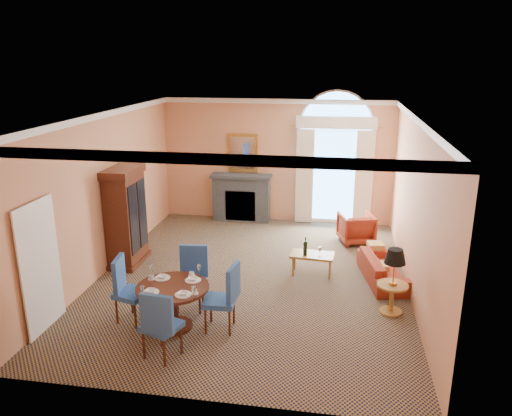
% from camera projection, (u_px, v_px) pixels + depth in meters
% --- Properties ---
extents(ground, '(7.50, 7.50, 0.00)m').
position_uv_depth(ground, '(252.00, 278.00, 9.94)').
color(ground, '#141A3F').
rests_on(ground, ground).
extents(room_envelope, '(6.04, 7.52, 3.45)m').
position_uv_depth(room_envelope, '(256.00, 147.00, 9.84)').
color(room_envelope, tan).
rests_on(room_envelope, ground).
extents(armoire, '(0.59, 1.05, 2.07)m').
position_uv_depth(armoire, '(126.00, 218.00, 10.38)').
color(armoire, '#39180D').
rests_on(armoire, ground).
extents(dining_table, '(1.17, 1.17, 0.93)m').
position_uv_depth(dining_table, '(173.00, 297.00, 7.95)').
color(dining_table, '#39180D').
rests_on(dining_table, ground).
extents(dining_chair_north, '(0.55, 0.56, 1.10)m').
position_uv_depth(dining_chair_north, '(192.00, 273.00, 8.65)').
color(dining_chair_north, '#265096').
rests_on(dining_chair_north, ground).
extents(dining_chair_south, '(0.63, 0.63, 1.10)m').
position_uv_depth(dining_chair_south, '(159.00, 322.00, 7.06)').
color(dining_chair_south, '#265096').
rests_on(dining_chair_south, ground).
extents(dining_chair_east, '(0.54, 0.53, 1.10)m').
position_uv_depth(dining_chair_east, '(226.00, 293.00, 7.89)').
color(dining_chair_east, '#265096').
rests_on(dining_chair_east, ground).
extents(dining_chair_west, '(0.61, 0.61, 1.10)m').
position_uv_depth(dining_chair_west, '(126.00, 285.00, 8.17)').
color(dining_chair_west, '#265096').
rests_on(dining_chair_west, ground).
extents(sofa, '(0.96, 1.76, 0.49)m').
position_uv_depth(sofa, '(383.00, 269.00, 9.75)').
color(sofa, '#9C311C').
rests_on(sofa, ground).
extents(armchair, '(0.94, 0.95, 0.70)m').
position_uv_depth(armchair, '(356.00, 228.00, 11.73)').
color(armchair, '#9C311C').
rests_on(armchair, ground).
extents(coffee_table, '(0.89, 0.54, 0.82)m').
position_uv_depth(coffee_table, '(311.00, 255.00, 9.97)').
color(coffee_table, '#AD7A34').
rests_on(coffee_table, ground).
extents(side_table, '(0.53, 0.53, 1.14)m').
position_uv_depth(side_table, '(394.00, 273.00, 8.37)').
color(side_table, '#AD7A34').
rests_on(side_table, ground).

